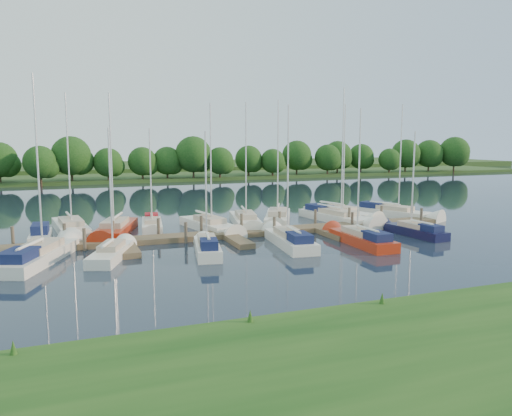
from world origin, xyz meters
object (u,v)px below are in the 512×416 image
object	(u,v)px
sailboat_n_5	(210,227)
motorboat	(40,237)
dock	(229,236)
sailboat_s_2	(207,249)

from	to	relation	value
sailboat_n_5	motorboat	bearing A→B (deg)	-12.48
dock	motorboat	xyz separation A→B (m)	(-13.85, 4.19, 0.14)
motorboat	sailboat_s_2	xyz separation A→B (m)	(10.80, -8.79, 0.01)
motorboat	sailboat_n_5	xyz separation A→B (m)	(13.39, -0.29, -0.06)
motorboat	sailboat_s_2	world-z (taller)	sailboat_s_2
motorboat	sailboat_s_2	size ratio (longest dim) A/B	0.60
dock	sailboat_s_2	bearing A→B (deg)	-123.51
dock	sailboat_n_5	xyz separation A→B (m)	(-0.45, 3.90, 0.08)
dock	motorboat	world-z (taller)	motorboat
dock	sailboat_s_2	xyz separation A→B (m)	(-3.05, -4.60, 0.15)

